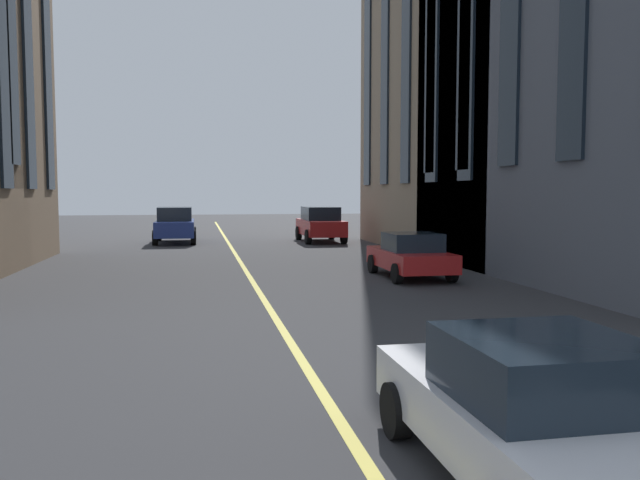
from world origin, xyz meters
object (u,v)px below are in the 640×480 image
Objects in this scene: car_white_mid at (534,411)px; car_blue_oncoming at (175,224)px; car_red_near at (320,224)px; car_red_far at (411,255)px.

car_white_mid is 29.39m from car_blue_oncoming.
car_red_far is at bearing -180.00° from car_red_near.
car_red_far is 17.27m from car_blue_oncoming.
car_red_far is 1.00× the size of car_white_mid.
car_red_far is 14.08m from car_white_mid.
car_blue_oncoming is 1.00× the size of car_red_near.
car_blue_oncoming is at bearing 26.24° from car_red_far.
car_white_mid is 0.83× the size of car_blue_oncoming.
car_red_near is at bearing -7.17° from car_white_mid.
car_red_near is at bearing -95.73° from car_blue_oncoming.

